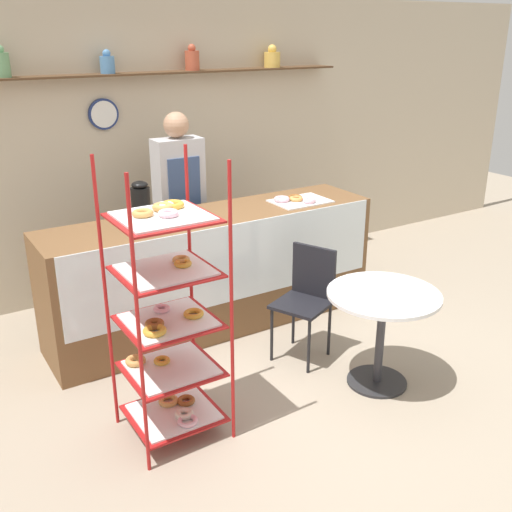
# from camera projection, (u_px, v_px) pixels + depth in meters

# --- Properties ---
(ground_plane) EXTENTS (14.00, 14.00, 0.00)m
(ground_plane) POSITION_uv_depth(u_px,v_px,m) (282.00, 379.00, 4.38)
(ground_plane) COLOR gray
(back_wall) EXTENTS (10.00, 0.30, 2.70)m
(back_wall) POSITION_uv_depth(u_px,v_px,m) (152.00, 146.00, 5.66)
(back_wall) COLOR beige
(back_wall) RESTS_ON ground_plane
(display_counter) EXTENTS (2.81, 0.66, 1.00)m
(display_counter) POSITION_uv_depth(u_px,v_px,m) (214.00, 271.00, 5.01)
(display_counter) COLOR brown
(display_counter) RESTS_ON ground_plane
(pastry_rack) EXTENTS (0.59, 0.55, 1.75)m
(pastry_rack) POSITION_uv_depth(u_px,v_px,m) (168.00, 318.00, 3.55)
(pastry_rack) COLOR #A51919
(pastry_rack) RESTS_ON ground_plane
(person_worker) EXTENTS (0.42, 0.23, 1.75)m
(person_worker) POSITION_uv_depth(u_px,v_px,m) (180.00, 202.00, 5.29)
(person_worker) COLOR #282833
(person_worker) RESTS_ON ground_plane
(cafe_table) EXTENTS (0.78, 0.78, 0.71)m
(cafe_table) POSITION_uv_depth(u_px,v_px,m) (382.00, 315.00, 4.14)
(cafe_table) COLOR #262628
(cafe_table) RESTS_ON ground_plane
(cafe_chair) EXTENTS (0.50, 0.50, 0.87)m
(cafe_chair) POSITION_uv_depth(u_px,v_px,m) (307.00, 291.00, 4.55)
(cafe_chair) COLOR black
(cafe_chair) RESTS_ON ground_plane
(coffee_carafe) EXTENTS (0.14, 0.14, 0.36)m
(coffee_carafe) POSITION_uv_depth(u_px,v_px,m) (141.00, 205.00, 4.45)
(coffee_carafe) COLOR black
(coffee_carafe) RESTS_ON display_counter
(donut_tray_counter) EXTENTS (0.49, 0.35, 0.05)m
(donut_tray_counter) POSITION_uv_depth(u_px,v_px,m) (297.00, 200.00, 5.17)
(donut_tray_counter) COLOR white
(donut_tray_counter) RESTS_ON display_counter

